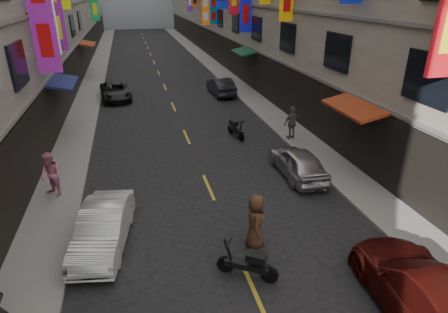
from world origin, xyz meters
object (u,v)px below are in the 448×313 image
car_left_far (115,91)px  car_right_mid (298,162)px  car_right_near (428,297)px  car_right_far (221,86)px  pedestrian_rfar (292,123)px  pedestrian_crossing (256,222)px  scooter_far_right (236,129)px  pedestrian_lfar (51,175)px  scooter_crossing (248,264)px  car_left_mid (103,228)px

car_left_far → car_right_mid: size_ratio=1.15×
car_right_near → car_right_far: size_ratio=1.29×
pedestrian_rfar → pedestrian_crossing: bearing=46.4°
scooter_far_right → pedestrian_rfar: bearing=144.6°
scooter_far_right → car_left_far: bearing=-66.9°
scooter_far_right → car_right_far: bearing=-109.6°
scooter_far_right → pedestrian_lfar: size_ratio=1.01×
car_right_far → car_right_near: bearing=87.3°
car_right_mid → car_right_far: size_ratio=0.94×
car_right_near → car_right_far: (0.26, 22.38, -0.09)m
car_right_near → pedestrian_rfar: bearing=-90.6°
car_right_mid → scooter_crossing: bearing=54.7°
scooter_crossing → scooter_far_right: (2.65, 10.81, 0.00)m
scooter_crossing → car_right_near: 4.51m
car_right_near → pedestrian_crossing: (-3.12, 3.76, 0.18)m
car_left_far → car_right_near: (7.66, -22.98, 0.15)m
car_left_mid → pedestrian_rfar: bearing=46.7°
scooter_far_right → car_left_far: 11.68m
car_left_far → car_right_near: bearing=-78.0°
car_right_mid → pedestrian_lfar: 10.06m
pedestrian_lfar → car_right_near: bearing=4.2°
car_left_mid → car_left_far: car_left_mid is taller
scooter_far_right → car_right_near: car_right_near is taller
scooter_crossing → car_left_far: car_left_far is taller
car_right_far → scooter_far_right: bearing=79.6°
car_right_near → pedestrian_lfar: pedestrian_lfar is taller
car_left_far → car_right_mid: bearing=-68.5°
car_right_near → pedestrian_crossing: pedestrian_crossing is taller
scooter_far_right → car_left_mid: (-6.66, -8.30, 0.21)m
car_right_far → pedestrian_crossing: (-3.38, -18.62, 0.27)m
scooter_crossing → pedestrian_rfar: size_ratio=0.88×
scooter_crossing → scooter_far_right: 11.13m
scooter_far_right → car_left_mid: 10.64m
pedestrian_lfar → pedestrian_crossing: pedestrian_lfar is taller
car_left_far → car_right_far: car_right_far is taller
scooter_crossing → pedestrian_crossing: size_ratio=0.84×
pedestrian_lfar → car_right_far: bearing=99.4°
car_left_far → pedestrian_lfar: 14.54m
scooter_far_right → car_left_mid: bearing=40.1°
car_left_far → car_right_near: size_ratio=0.84×
scooter_far_right → car_left_far: (-6.58, 9.66, 0.16)m
car_left_mid → car_right_near: 9.22m
car_right_mid → pedestrian_lfar: pedestrian_lfar is taller
scooter_far_right → car_right_far: size_ratio=0.44×
scooter_far_right → pedestrian_crossing: (-2.04, -9.56, 0.49)m
scooter_far_right → car_left_far: size_ratio=0.41×
scooter_crossing → car_right_mid: (4.00, 5.57, 0.20)m
scooter_crossing → car_right_mid: car_right_mid is taller
pedestrian_lfar → pedestrian_crossing: bearing=9.5°
car_left_far → car_right_far: size_ratio=1.08×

